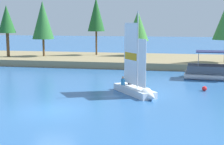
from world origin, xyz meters
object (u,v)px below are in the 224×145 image
Objects in this scene: shoreline_tree_midright at (138,26)px; pontoon_boat at (218,72)px; shoreline_tree_left at (7,20)px; channel_buoy at (204,89)px; shoreline_tree_midleft at (43,20)px; shoreline_tree_centre at (96,15)px; sailboat at (138,89)px.

pontoon_boat is (9.08, -12.22, -4.13)m from shoreline_tree_midright.
pontoon_boat is at bearing -16.49° from shoreline_tree_left.
channel_buoy is (7.32, -18.05, -4.61)m from shoreline_tree_midright.
channel_buoy is (19.62, -14.97, -5.40)m from shoreline_tree_midleft.
shoreline_tree_left is 1.12× the size of shoreline_tree_midright.
shoreline_tree_midleft is at bearing 160.71° from pontoon_boat.
shoreline_tree_midleft is at bearing 19.33° from shoreline_tree_left.
shoreline_tree_midright is (5.72, 0.23, -1.53)m from shoreline_tree_centre.
pontoon_boat is at bearing -39.03° from shoreline_tree_centre.
shoreline_tree_centre is 5.92m from shoreline_tree_midright.
channel_buoy is at bearing 79.54° from sailboat.
shoreline_tree_midleft reaches higher than channel_buoy.
shoreline_tree_centre is 1.21× the size of sailboat.
channel_buoy is at bearing -29.29° from shoreline_tree_left.
shoreline_tree_left is at bearing -167.68° from sailboat.
shoreline_tree_midright reaches higher than pontoon_boat.
shoreline_tree_midleft reaches higher than shoreline_tree_midright.
shoreline_tree_midright is (12.30, 3.08, -0.79)m from shoreline_tree_midleft.
shoreline_tree_centre is (6.59, 2.85, 0.74)m from shoreline_tree_midleft.
sailboat is at bearing -50.05° from shoreline_tree_midleft.
shoreline_tree_centre is 22.92m from channel_buoy.
shoreline_tree_left is 1.04× the size of sailboat.
shoreline_tree_centre is at bearing 144.82° from pontoon_boat.
channel_buoy is (-1.76, -5.83, -0.47)m from pontoon_boat.
shoreline_tree_midright is 20.02m from channel_buoy.
shoreline_tree_midright reaches higher than channel_buoy.
shoreline_tree_midleft is 1.14× the size of pontoon_boat.
shoreline_tree_midright is 15.78m from pontoon_boat.
shoreline_tree_centre is at bearing 21.83° from shoreline_tree_left.
shoreline_tree_midright reaches higher than sailboat.
sailboat is 10.73m from pontoon_boat.
shoreline_tree_midleft is 7.22m from shoreline_tree_centre.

